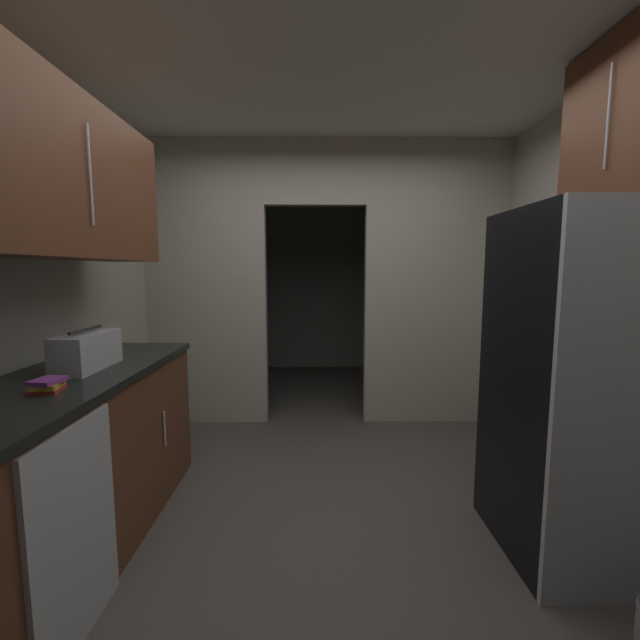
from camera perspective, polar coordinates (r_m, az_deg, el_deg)
The scene contains 10 objects.
ground at distance 2.69m, azimuth 2.09°, elevation -25.93°, with size 20.00×20.00×0.00m, color #47423D.
kitchen_overhead_slab at distance 3.03m, azimuth 1.81°, elevation 30.45°, with size 3.77×7.39×0.06m, color silver.
kitchen_partition at distance 3.96m, azimuth 1.44°, elevation 6.01°, with size 3.37×0.12×2.64m.
adjoining_room_shell at distance 5.60m, azimuth 0.51°, elevation 5.41°, with size 3.37×2.36×2.64m.
refrigerator at distance 2.52m, azimuth 32.46°, elevation -7.55°, with size 0.77×0.80×1.75m.
lower_cabinet_run at distance 2.60m, azimuth -30.60°, elevation -16.55°, with size 0.65×1.92×0.93m.
dishwasher at distance 2.05m, azimuth -30.27°, elevation -24.00°, with size 0.02×0.56×0.87m.
upper_cabinet_counterside at distance 2.44m, azimuth -32.71°, elevation 16.28°, with size 0.36×1.72×0.78m.
boombox at distance 2.55m, azimuth -29.18°, elevation -3.70°, with size 0.18×0.43×0.22m.
book_stack at distance 2.18m, azimuth -33.15°, elevation -7.45°, with size 0.13×0.15×0.06m.
Camera 1 is at (-0.11, -2.26, 1.45)m, focal length 23.51 mm.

